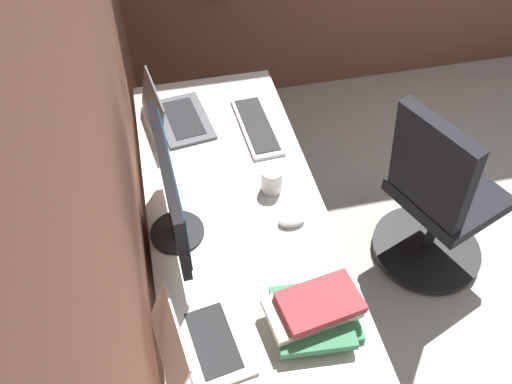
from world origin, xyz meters
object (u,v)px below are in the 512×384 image
monitor_primary (171,191)px  drawer_pedestal (235,276)px  book_stack_near (315,312)px  coffee_mug (272,180)px  office_chair (437,201)px  laptop_left (172,115)px  mouse_main (292,220)px  keyboard_main (257,126)px  laptop_leftmost (196,341)px

monitor_primary → drawer_pedestal: bearing=-84.9°
book_stack_near → coffee_mug: size_ratio=2.49×
coffee_mug → office_chair: size_ratio=0.13×
laptop_left → mouse_main: laptop_left is taller
drawer_pedestal → coffee_mug: (0.12, -0.19, 0.43)m
drawer_pedestal → monitor_primary: bearing=95.1°
laptop_left → mouse_main: size_ratio=3.66×
monitor_primary → laptop_left: (0.63, -0.05, -0.18)m
drawer_pedestal → monitor_primary: (-0.02, 0.21, 0.62)m
monitor_primary → mouse_main: (-0.05, -0.42, -0.22)m
keyboard_main → mouse_main: (-0.57, -0.00, 0.01)m
monitor_primary → laptop_leftmost: 0.50m
book_stack_near → mouse_main: bearing=-5.7°
drawer_pedestal → office_chair: size_ratio=0.72×
laptop_left → coffee_mug: (-0.49, -0.34, 0.00)m
laptop_leftmost → coffee_mug: 0.72m
monitor_primary → laptop_leftmost: bearing=-179.5°
laptop_leftmost → mouse_main: bearing=-45.2°
monitor_primary → book_stack_near: 0.62m
laptop_leftmost → book_stack_near: size_ratio=1.06×
laptop_left → coffee_mug: bearing=-145.4°
drawer_pedestal → mouse_main: bearing=-106.8°
monitor_primary → keyboard_main: (0.52, -0.42, -0.22)m
laptop_left → keyboard_main: laptop_left is taller
monitor_primary → keyboard_main: size_ratio=1.35×
coffee_mug → monitor_primary: bearing=110.1°
monitor_primary → keyboard_main: 0.70m
drawer_pedestal → coffee_mug: 0.49m
laptop_left → mouse_main: (-0.68, -0.37, -0.03)m
drawer_pedestal → book_stack_near: 0.67m
drawer_pedestal → mouse_main: mouse_main is taller
monitor_primary → office_chair: size_ratio=0.59×
mouse_main → laptop_left: bearing=28.5°
coffee_mug → office_chair: bearing=-90.2°
drawer_pedestal → coffee_mug: coffee_mug is taller
drawer_pedestal → laptop_leftmost: 0.68m
laptop_leftmost → coffee_mug: laptop_leftmost is taller
monitor_primary → laptop_left: monitor_primary is taller
drawer_pedestal → book_stack_near: bearing=-159.6°
monitor_primary → laptop_leftmost: (-0.46, -0.00, -0.19)m
laptop_leftmost → book_stack_near: 0.38m
mouse_main → coffee_mug: 0.20m
laptop_left → coffee_mug: size_ratio=3.04×
laptop_leftmost → laptop_left: size_ratio=0.87×
drawer_pedestal → laptop_leftmost: bearing=157.3°
mouse_main → book_stack_near: bearing=174.3°
coffee_mug → office_chair: office_chair is taller
laptop_leftmost → office_chair: office_chair is taller
drawer_pedestal → monitor_primary: monitor_primary is taller
keyboard_main → book_stack_near: size_ratio=1.37×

